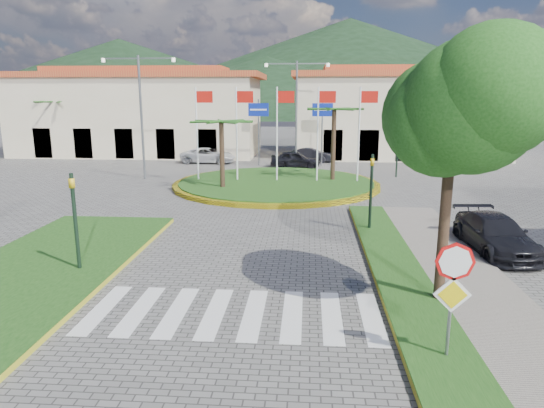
# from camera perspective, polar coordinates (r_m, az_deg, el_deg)

# --- Properties ---
(sidewalk_right) EXTENTS (4.00, 28.00, 0.15)m
(sidewalk_right) POSITION_cam_1_polar(r_m,az_deg,el_deg) (11.64, 25.22, -16.38)
(sidewalk_right) COLOR gray
(sidewalk_right) RESTS_ON ground
(verge_right) EXTENTS (1.60, 28.00, 0.18)m
(verge_right) POSITION_cam_1_polar(r_m,az_deg,el_deg) (11.27, 19.27, -16.75)
(verge_right) COLOR #1A4513
(verge_right) RESTS_ON ground
(median_left) EXTENTS (5.00, 14.00, 0.18)m
(median_left) POSITION_cam_1_polar(r_m,az_deg,el_deg) (16.79, -26.43, -7.50)
(median_left) COLOR #1A4513
(median_left) RESTS_ON ground
(crosswalk) EXTENTS (8.00, 3.00, 0.01)m
(crosswalk) POSITION_cam_1_polar(r_m,az_deg,el_deg) (12.86, -4.92, -12.64)
(crosswalk) COLOR silver
(crosswalk) RESTS_ON ground
(roundabout_island) EXTENTS (12.70, 12.70, 6.00)m
(roundabout_island) POSITION_cam_1_polar(r_m,az_deg,el_deg) (30.01, 0.52, 2.44)
(roundabout_island) COLOR yellow
(roundabout_island) RESTS_ON ground
(stop_sign) EXTENTS (0.80, 0.11, 2.65)m
(stop_sign) POSITION_cam_1_polar(r_m,az_deg,el_deg) (10.56, 20.53, -8.71)
(stop_sign) COLOR slate
(stop_sign) RESTS_ON ground
(deciduous_tree) EXTENTS (3.60, 3.60, 6.80)m
(deciduous_tree) POSITION_cam_1_polar(r_m,az_deg,el_deg) (12.97, 20.58, 10.47)
(deciduous_tree) COLOR black
(deciduous_tree) RESTS_ON ground
(traffic_light_left) EXTENTS (0.15, 0.18, 3.20)m
(traffic_light_left) POSITION_cam_1_polar(r_m,az_deg,el_deg) (16.08, -22.20, -1.05)
(traffic_light_left) COLOR black
(traffic_light_left) RESTS_ON ground
(traffic_light_right) EXTENTS (0.15, 0.18, 3.20)m
(traffic_light_right) POSITION_cam_1_polar(r_m,az_deg,el_deg) (19.95, 11.59, 2.15)
(traffic_light_right) COLOR black
(traffic_light_right) RESTS_ON ground
(traffic_light_far) EXTENTS (0.18, 0.15, 3.20)m
(traffic_light_far) POSITION_cam_1_polar(r_m,az_deg,el_deg) (34.20, 14.55, 6.30)
(traffic_light_far) COLOR black
(traffic_light_far) RESTS_ON ground
(direction_sign_west) EXTENTS (1.60, 0.14, 5.20)m
(direction_sign_west) POSITION_cam_1_polar(r_m,az_deg,el_deg) (38.69, -1.59, 9.75)
(direction_sign_west) COLOR slate
(direction_sign_west) RESTS_ON ground
(direction_sign_east) EXTENTS (1.60, 0.14, 5.20)m
(direction_sign_east) POSITION_cam_1_polar(r_m,az_deg,el_deg) (38.50, 5.94, 9.67)
(direction_sign_east) COLOR slate
(direction_sign_east) RESTS_ON ground
(street_lamp_centre) EXTENTS (4.80, 0.16, 8.00)m
(street_lamp_centre) POSITION_cam_1_polar(r_m,az_deg,el_deg) (37.49, 2.90, 11.12)
(street_lamp_centre) COLOR slate
(street_lamp_centre) RESTS_ON ground
(street_lamp_west) EXTENTS (4.80, 0.16, 8.00)m
(street_lamp_west) POSITION_cam_1_polar(r_m,az_deg,el_deg) (33.33, -15.14, 10.52)
(street_lamp_west) COLOR slate
(street_lamp_west) RESTS_ON ground
(building_left) EXTENTS (23.32, 9.54, 8.05)m
(building_left) POSITION_cam_1_polar(r_m,az_deg,el_deg) (48.21, -15.29, 10.34)
(building_left) COLOR beige
(building_left) RESTS_ON ground
(building_right) EXTENTS (19.08, 9.54, 8.05)m
(building_right) POSITION_cam_1_polar(r_m,az_deg,el_deg) (46.21, 14.56, 10.29)
(building_right) COLOR beige
(building_right) RESTS_ON ground
(hill_far_west) EXTENTS (140.00, 140.00, 22.00)m
(hill_far_west) POSITION_cam_1_polar(r_m,az_deg,el_deg) (158.17, -17.37, 14.10)
(hill_far_west) COLOR black
(hill_far_west) RESTS_ON ground
(hill_far_mid) EXTENTS (180.00, 180.00, 30.00)m
(hill_far_mid) POSITION_cam_1_polar(r_m,az_deg,el_deg) (168.25, 9.06, 15.75)
(hill_far_mid) COLOR black
(hill_far_mid) RESTS_ON ground
(hill_near_back) EXTENTS (110.00, 110.00, 16.00)m
(hill_near_back) POSITION_cam_1_polar(r_m,az_deg,el_deg) (138.01, -0.71, 13.70)
(hill_near_back) COLOR black
(hill_near_back) RESTS_ON ground
(white_van) EXTENTS (4.61, 2.32, 1.25)m
(white_van) POSITION_cam_1_polar(r_m,az_deg,el_deg) (40.65, -7.52, 5.68)
(white_van) COLOR silver
(white_van) RESTS_ON ground
(car_dark_a) EXTENTS (3.85, 1.63, 1.30)m
(car_dark_a) POSITION_cam_1_polar(r_m,az_deg,el_deg) (37.81, 2.76, 5.29)
(car_dark_a) COLOR black
(car_dark_a) RESTS_ON ground
(car_dark_b) EXTENTS (3.79, 2.00, 1.19)m
(car_dark_b) POSITION_cam_1_polar(r_m,az_deg,el_deg) (41.30, 4.72, 5.81)
(car_dark_b) COLOR black
(car_dark_b) RESTS_ON ground
(car_side_right) EXTENTS (2.11, 4.61, 1.31)m
(car_side_right) POSITION_cam_1_polar(r_m,az_deg,el_deg) (19.06, 24.74, -3.24)
(car_side_right) COLOR black
(car_side_right) RESTS_ON ground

